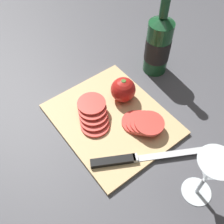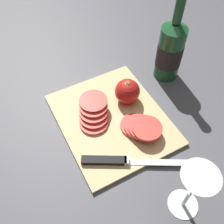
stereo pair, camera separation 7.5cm
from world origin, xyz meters
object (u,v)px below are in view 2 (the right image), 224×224
at_px(wine_bottle, 170,50).
at_px(wine_glass, 195,186).
at_px(knife, 114,161).
at_px(whole_tomato, 127,91).
at_px(tomato_slice_stack_near, 141,127).
at_px(tomato_slice_stack_far, 94,112).

bearing_deg(wine_bottle, wine_glass, 150.53).
bearing_deg(wine_bottle, knife, 124.41).
xyz_separation_m(wine_bottle, knife, (-0.22, 0.31, -0.09)).
height_order(wine_glass, whole_tomato, wine_glass).
distance_m(knife, tomato_slice_stack_near, 0.13).
xyz_separation_m(wine_bottle, whole_tomato, (-0.04, 0.18, -0.05)).
bearing_deg(tomato_slice_stack_near, knife, 115.13).
relative_size(wine_bottle, knife, 1.09).
bearing_deg(wine_glass, whole_tomato, -6.80).
bearing_deg(tomato_slice_stack_far, whole_tomato, -85.06).
bearing_deg(wine_glass, knife, 28.87).
bearing_deg(knife, tomato_slice_stack_far, 112.94).
relative_size(wine_glass, tomato_slice_stack_far, 1.25).
height_order(wine_glass, knife, wine_glass).
distance_m(whole_tomato, tomato_slice_stack_far, 0.12).
relative_size(whole_tomato, tomato_slice_stack_far, 0.58).
distance_m(wine_bottle, knife, 0.39).
xyz_separation_m(wine_bottle, tomato_slice_stack_near, (-0.16, 0.20, -0.08)).
distance_m(wine_glass, tomato_slice_stack_near, 0.24).
distance_m(wine_bottle, tomato_slice_stack_far, 0.31).
bearing_deg(whole_tomato, tomato_slice_stack_near, 168.93).
xyz_separation_m(knife, tomato_slice_stack_far, (0.16, -0.02, 0.01)).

